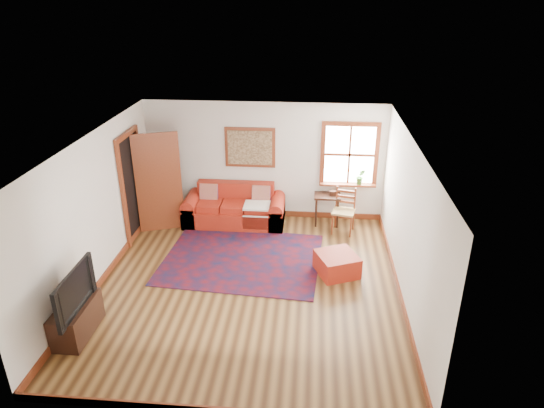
# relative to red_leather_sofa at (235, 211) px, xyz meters

# --- Properties ---
(ground) EXTENTS (5.50, 5.50, 0.00)m
(ground) POSITION_rel_red_leather_sofa_xyz_m (0.60, -2.34, -0.27)
(ground) COLOR #422711
(ground) RESTS_ON ground
(room_envelope) EXTENTS (5.04, 5.54, 2.52)m
(room_envelope) POSITION_rel_red_leather_sofa_xyz_m (0.60, -2.33, 1.38)
(room_envelope) COLOR silver
(room_envelope) RESTS_ON ground
(window) EXTENTS (1.18, 0.20, 1.38)m
(window) POSITION_rel_red_leather_sofa_xyz_m (2.38, 0.36, 1.04)
(window) COLOR white
(window) RESTS_ON ground
(doorway) EXTENTS (0.89, 1.08, 2.14)m
(doorway) POSITION_rel_red_leather_sofa_xyz_m (-1.61, -0.56, 0.80)
(doorway) COLOR black
(doorway) RESTS_ON ground
(framed_artwork) EXTENTS (1.05, 0.07, 0.85)m
(framed_artwork) POSITION_rel_red_leather_sofa_xyz_m (0.30, 0.37, 1.28)
(framed_artwork) COLOR maroon
(framed_artwork) RESTS_ON ground
(persian_rug) EXTENTS (2.98, 2.46, 0.02)m
(persian_rug) POSITION_rel_red_leather_sofa_xyz_m (0.37, -1.52, -0.26)
(persian_rug) COLOR #550C14
(persian_rug) RESTS_ON ground
(red_leather_sofa) EXTENTS (2.10, 0.87, 0.82)m
(red_leather_sofa) POSITION_rel_red_leather_sofa_xyz_m (0.00, 0.00, 0.00)
(red_leather_sofa) COLOR #A52515
(red_leather_sofa) RESTS_ON ground
(red_ottoman) EXTENTS (0.85, 0.85, 0.37)m
(red_ottoman) POSITION_rel_red_leather_sofa_xyz_m (2.09, -1.85, -0.09)
(red_ottoman) COLOR #A52515
(red_ottoman) RESTS_ON ground
(side_table) EXTENTS (0.54, 0.41, 0.66)m
(side_table) POSITION_rel_red_leather_sofa_xyz_m (1.93, 0.11, 0.26)
(side_table) COLOR #321910
(side_table) RESTS_ON ground
(ladder_back_chair) EXTENTS (0.51, 0.49, 0.92)m
(ladder_back_chair) POSITION_rel_red_leather_sofa_xyz_m (2.27, -0.20, 0.23)
(ladder_back_chair) COLOR tan
(ladder_back_chair) RESTS_ON ground
(media_cabinet) EXTENTS (0.41, 0.91, 0.50)m
(media_cabinet) POSITION_rel_red_leather_sofa_xyz_m (-1.68, -3.80, -0.02)
(media_cabinet) COLOR #321910
(media_cabinet) RESTS_ON ground
(television) EXTENTS (0.14, 1.08, 0.62)m
(television) POSITION_rel_red_leather_sofa_xyz_m (-1.66, -3.92, 0.54)
(television) COLOR black
(television) RESTS_ON media_cabinet
(candle_hurricane) EXTENTS (0.12, 0.12, 0.18)m
(candle_hurricane) POSITION_rel_red_leather_sofa_xyz_m (-1.63, -3.40, 0.31)
(candle_hurricane) COLOR silver
(candle_hurricane) RESTS_ON media_cabinet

